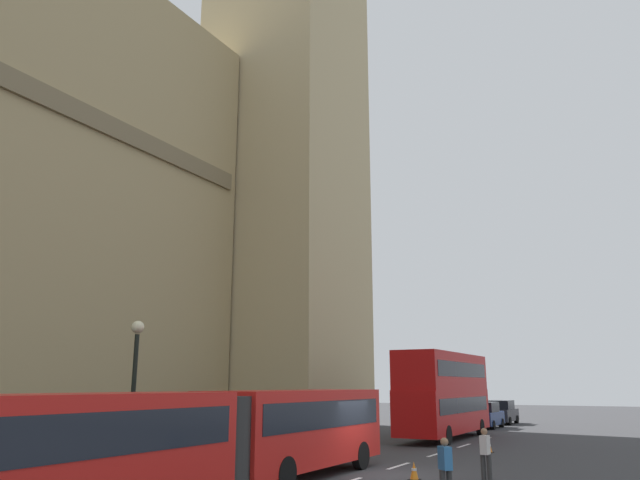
% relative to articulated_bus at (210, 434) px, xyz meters
% --- Properties ---
extents(ground_plane, '(160.00, 160.00, 0.00)m').
position_rel_articulated_bus_xyz_m(ground_plane, '(6.77, -1.99, -1.75)').
color(ground_plane, '#333335').
extents(lane_centre_marking, '(34.40, 0.16, 0.01)m').
position_rel_articulated_bus_xyz_m(lane_centre_marking, '(6.93, -1.99, -1.74)').
color(lane_centre_marking, silver).
rests_on(lane_centre_marking, ground_plane).
extents(articulated_bus, '(18.41, 2.54, 2.90)m').
position_rel_articulated_bus_xyz_m(articulated_bus, '(0.00, 0.00, 0.00)').
color(articulated_bus, red).
rests_on(articulated_bus, ground_plane).
extents(double_decker_bus, '(10.85, 2.54, 4.90)m').
position_rel_articulated_bus_xyz_m(double_decker_bus, '(21.86, 0.00, 0.96)').
color(double_decker_bus, '#B20F0F').
rests_on(double_decker_bus, ground_plane).
extents(sedan_lead, '(4.40, 1.86, 1.85)m').
position_rel_articulated_bus_xyz_m(sedan_lead, '(32.01, 0.17, -0.83)').
color(sedan_lead, navy).
rests_on(sedan_lead, ground_plane).
extents(sedan_trailing, '(4.40, 1.86, 1.85)m').
position_rel_articulated_bus_xyz_m(sedan_trailing, '(37.55, 0.19, -0.83)').
color(sedan_trailing, black).
rests_on(sedan_trailing, ground_plane).
extents(traffic_cone_west, '(0.36, 0.36, 0.58)m').
position_rel_articulated_bus_xyz_m(traffic_cone_west, '(6.14, -3.77, -1.46)').
color(traffic_cone_west, black).
rests_on(traffic_cone_west, ground_plane).
extents(traffic_cone_middle, '(0.36, 0.36, 0.58)m').
position_rel_articulated_bus_xyz_m(traffic_cone_middle, '(15.73, -3.96, -1.46)').
color(traffic_cone_middle, black).
rests_on(traffic_cone_middle, ground_plane).
extents(street_lamp, '(0.44, 0.44, 5.27)m').
position_rel_articulated_bus_xyz_m(street_lamp, '(1.43, 4.51, 1.31)').
color(street_lamp, black).
rests_on(street_lamp, ground_plane).
extents(pedestrian_near_cones, '(0.45, 0.45, 1.69)m').
position_rel_articulated_bus_xyz_m(pedestrian_near_cones, '(2.58, -5.99, -0.83)').
color(pedestrian_near_cones, '#333333').
rests_on(pedestrian_near_cones, ground_plane).
extents(pedestrian_by_kerb, '(0.41, 0.36, 1.69)m').
position_rel_articulated_bus_xyz_m(pedestrian_by_kerb, '(6.83, -6.01, -0.83)').
color(pedestrian_by_kerb, '#333333').
rests_on(pedestrian_by_kerb, ground_plane).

